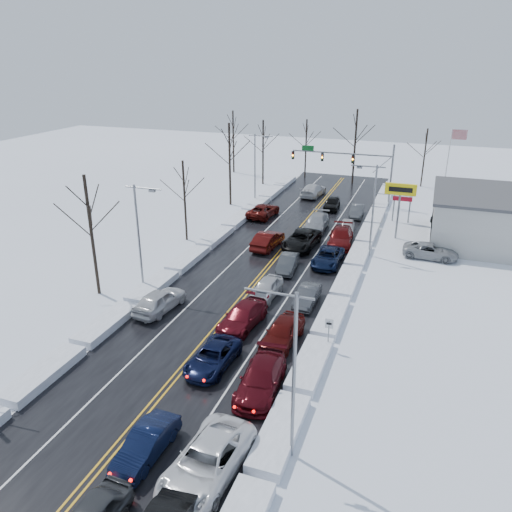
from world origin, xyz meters
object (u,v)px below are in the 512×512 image
at_px(traffic_signal_mast, 352,162).
at_px(flagpole, 449,162).
at_px(tires_plus_sign, 400,193).
at_px(oncoming_car_0, 268,248).

height_order(traffic_signal_mast, flagpole, flagpole).
relative_size(tires_plus_sign, oncoming_car_0, 1.16).
bearing_deg(oncoming_car_0, traffic_signal_mast, -100.26).
bearing_deg(tires_plus_sign, traffic_signal_mast, 120.46).
xyz_separation_m(traffic_signal_mast, flagpole, (11.72, 2.01, 0.45)).
bearing_deg(flagpole, tires_plus_sign, -108.44).
xyz_separation_m(tires_plus_sign, oncoming_car_0, (-12.09, -7.38, -4.99)).
xyz_separation_m(traffic_signal_mast, oncoming_car_0, (-5.03, -19.38, -5.48)).
bearing_deg(traffic_signal_mast, oncoming_car_0, -104.56).
distance_m(tires_plus_sign, oncoming_car_0, 15.02).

